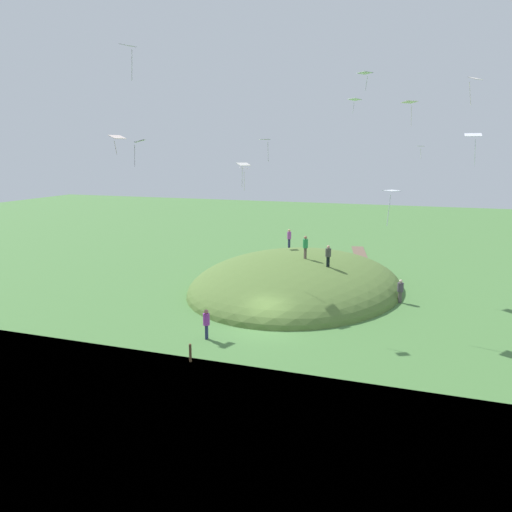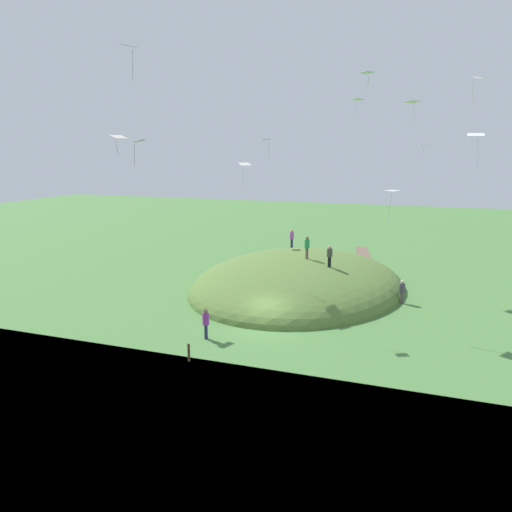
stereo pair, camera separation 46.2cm
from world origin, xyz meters
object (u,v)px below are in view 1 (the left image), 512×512
object	(u,v)px
kite_7	(473,136)
kite_11	(128,48)
kite_4	(410,103)
kite_12	(117,137)
kite_0	(265,141)
kite_10	(392,193)
kite_8	(139,142)
mooring_post	(190,353)
kite_5	(365,73)
kite_6	(243,166)
person_watching_kites	(400,288)
person_walking_path	(206,320)
kite_3	(355,100)
kite_9	(244,169)
person_with_child	(328,253)
kite_1	(421,147)
kite_2	(475,80)
person_near_shore	(289,236)
person_on_hilltop	(305,244)

from	to	relation	value
kite_7	kite_11	xyz separation A→B (m)	(-13.19, 20.62, 5.10)
kite_4	kite_11	distance (m)	22.63
kite_12	kite_7	bearing A→B (deg)	-63.70
kite_0	kite_10	bearing A→B (deg)	-85.07
kite_4	kite_8	xyz separation A→B (m)	(-19.11, 13.42, -3.33)
kite_8	kite_12	bearing A→B (deg)	44.26
mooring_post	kite_8	bearing A→B (deg)	58.81
kite_0	kite_5	distance (m)	9.81
kite_6	kite_11	size ratio (longest dim) A/B	0.84
person_watching_kites	person_walking_path	distance (m)	15.58
person_watching_kites	person_walking_path	bearing A→B (deg)	29.12
person_walking_path	mooring_post	world-z (taller)	person_walking_path
kite_12	person_watching_kites	bearing A→B (deg)	-67.89
kite_12	mooring_post	size ratio (longest dim) A/B	1.33
kite_3	kite_10	world-z (taller)	kite_3
kite_12	kite_9	bearing A→B (deg)	-12.80
kite_12	kite_8	bearing A→B (deg)	-135.74
kite_9	kite_6	bearing A→B (deg)	-159.54
person_with_child	kite_5	size ratio (longest dim) A/B	1.28
kite_6	kite_5	bearing A→B (deg)	-63.04
person_with_child	kite_10	world-z (taller)	kite_10
person_with_child	kite_4	xyz separation A→B (m)	(6.84, -4.94, 11.46)
person_watching_kites	kite_7	world-z (taller)	kite_7
person_with_child	kite_6	size ratio (longest dim) A/B	0.93
mooring_post	kite_0	bearing A→B (deg)	-6.58
kite_1	kite_4	size ratio (longest dim) A/B	0.53
person_watching_kites	kite_6	distance (m)	14.67
kite_3	mooring_post	distance (m)	26.19
kite_11	person_with_child	bearing A→B (deg)	-49.70
person_walking_path	kite_0	size ratio (longest dim) A/B	1.29
mooring_post	person_with_child	bearing A→B (deg)	-16.52
kite_7	mooring_post	world-z (taller)	kite_7
person_with_child	kite_1	bearing A→B (deg)	20.36
person_walking_path	kite_6	distance (m)	12.41
kite_0	kite_6	xyz separation A→B (m)	(2.66, 2.53, -1.66)
kite_8	kite_9	bearing A→B (deg)	3.72
person_with_child	kite_8	bearing A→B (deg)	-148.15
kite_4	kite_9	distance (m)	15.74
person_walking_path	kite_3	world-z (taller)	kite_3
kite_0	kite_2	xyz separation A→B (m)	(7.60, -12.77, 4.18)
kite_11	kite_8	bearing A→B (deg)	-142.17
person_watching_kites	kite_10	bearing A→B (deg)	63.99
kite_5	kite_7	size ratio (longest dim) A/B	0.54
person_near_shore	kite_11	size ratio (longest dim) A/B	0.87
kite_1	kite_8	size ratio (longest dim) A/B	0.70
kite_5	kite_11	distance (m)	16.60
person_with_child	kite_11	size ratio (longest dim) A/B	0.78
kite_3	person_walking_path	bearing A→B (deg)	162.68
person_on_hilltop	kite_12	size ratio (longest dim) A/B	1.40
kite_1	kite_6	world-z (taller)	kite_1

